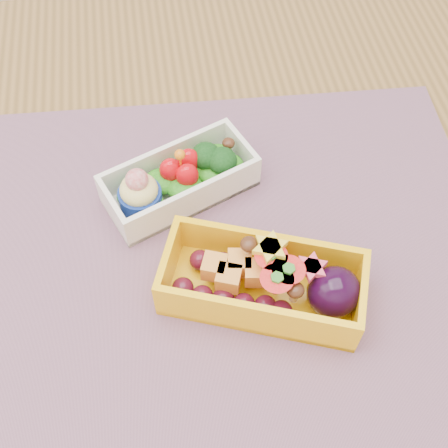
{
  "coord_description": "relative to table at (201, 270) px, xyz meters",
  "views": [
    {
      "loc": [
        -0.02,
        -0.34,
        1.24
      ],
      "look_at": [
        0.02,
        -0.03,
        0.79
      ],
      "focal_mm": 47.06,
      "sensor_mm": 36.0,
      "label": 1
    }
  ],
  "objects": [
    {
      "name": "ground",
      "position": [
        0.0,
        0.0,
        -0.65
      ],
      "size": [
        3.0,
        3.0,
        0.0
      ],
      "primitive_type": "plane",
      "color": "olive"
    },
    {
      "name": "table",
      "position": [
        0.0,
        0.0,
        0.0
      ],
      "size": [
        1.2,
        0.8,
        0.75
      ],
      "color": "brown",
      "rests_on": "ground"
    },
    {
      "name": "placemat",
      "position": [
        0.01,
        -0.04,
        0.1
      ],
      "size": [
        0.56,
        0.44,
        0.0
      ],
      "primitive_type": "cube",
      "rotation": [
        0.0,
        0.0,
        -0.06
      ],
      "color": "#82596F",
      "rests_on": "table"
    },
    {
      "name": "bento_white",
      "position": [
        -0.01,
        0.04,
        0.12
      ],
      "size": [
        0.17,
        0.12,
        0.06
      ],
      "rotation": [
        0.0,
        0.0,
        0.39
      ],
      "color": "white",
      "rests_on": "placemat"
    },
    {
      "name": "bento_yellow",
      "position": [
        0.05,
        -0.09,
        0.13
      ],
      "size": [
        0.19,
        0.14,
        0.06
      ],
      "rotation": [
        0.0,
        0.0,
        -0.36
      ],
      "color": "yellow",
      "rests_on": "placemat"
    }
  ]
}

